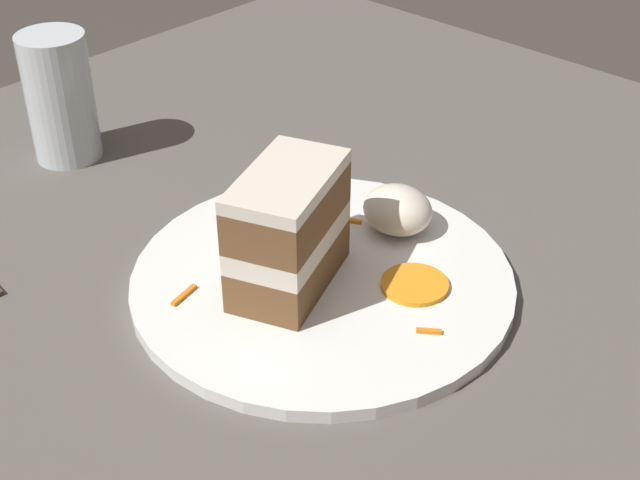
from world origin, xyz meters
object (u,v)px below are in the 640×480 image
Objects in this scene: cream_dollop at (398,210)px; orange_garnish at (415,285)px; cake_slice at (288,230)px; drinking_glass at (62,106)px; plate at (320,281)px.

cream_dollop reaches higher than orange_garnish.
cake_slice is 0.32m from drinking_glass.
orange_garnish is at bearing 18.28° from cake_slice.
orange_garnish is at bearing 138.82° from cream_dollop.
cake_slice reaches higher than orange_garnish.
drinking_glass is (0.32, -0.01, -0.01)m from cake_slice.
orange_garnish is 0.42× the size of drinking_glass.
cake_slice reaches higher than cream_dollop.
cake_slice is at bearing 39.29° from orange_garnish.
cake_slice is 0.96× the size of drinking_glass.
plate is 2.50× the size of cake_slice.
cake_slice is 0.11m from orange_garnish.
cream_dollop is (-0.01, -0.12, -0.03)m from cake_slice.
plate is at bearing 31.83° from orange_garnish.
cake_slice is 2.29× the size of orange_garnish.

